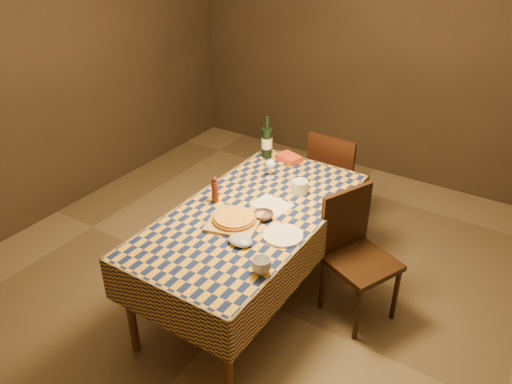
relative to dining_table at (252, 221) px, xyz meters
The scene contains 16 objects.
room 0.66m from the dining_table, ahead, with size 5.00×5.10×2.70m.
dining_table is the anchor object (origin of this frame).
cutting_board 0.19m from the dining_table, 98.14° to the right, with size 0.32×0.32×0.02m, color tan.
pizza 0.21m from the dining_table, 98.14° to the right, with size 0.35×0.35×0.03m.
pepper_mill 0.33m from the dining_table, behind, with size 0.06×0.06×0.20m.
bowl 0.15m from the dining_table, 13.23° to the right, with size 0.13×0.13×0.04m, color #5B444D.
wine_glass 0.54m from the dining_table, 107.46° to the left, with size 0.08×0.08×0.15m.
wine_bottle 0.88m from the dining_table, 115.10° to the left, with size 0.10×0.10×0.35m.
deli_tub 0.44m from the dining_table, 69.52° to the left, with size 0.12×0.12×0.10m, color silver.
takeout_container 0.83m from the dining_table, 102.00° to the left, with size 0.19×0.13×0.05m, color #BF3F19.
white_plate 0.36m from the dining_table, 22.93° to the right, with size 0.25×0.25×0.01m, color white.
tumbler 0.65m from the dining_table, 52.05° to the right, with size 0.11×0.11×0.09m, color silver.
flour_patch 0.18m from the dining_table, 65.58° to the left, with size 0.25×0.19×0.00m, color white.
flour_bag 0.39m from the dining_table, 67.90° to the right, with size 0.16×0.12×0.05m, color #99A2C4.
chair_far 1.20m from the dining_table, 86.31° to the left, with size 0.43×0.44×0.93m.
chair_right 0.73m from the dining_table, 26.55° to the left, with size 0.56×0.56×0.93m.
Camera 1 is at (1.57, -2.38, 2.57)m, focal length 35.00 mm.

